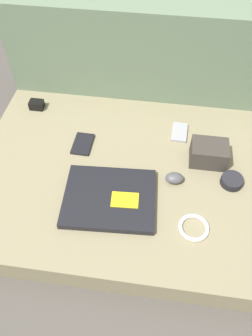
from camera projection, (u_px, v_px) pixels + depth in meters
name	position (u px, v px, depth m)	size (l,w,h in m)	color
ground_plane	(126.00, 189.00, 1.26)	(8.00, 8.00, 0.00)	#4C4742
couch_seat	(126.00, 180.00, 1.22)	(1.11, 0.80, 0.11)	#847A5B
couch_backrest	(142.00, 60.00, 1.38)	(1.11, 0.20, 0.49)	#60755B
laptop	(110.00, 198.00, 1.10)	(0.32, 0.26, 0.03)	black
computer_mouse	(174.00, 178.00, 1.14)	(0.07, 0.05, 0.04)	#4C4C51
speaker_puck	(232.00, 181.00, 1.14)	(0.08, 0.08, 0.03)	black
phone_silver	(83.00, 144.00, 1.26)	(0.07, 0.11, 0.01)	black
phone_black	(179.00, 132.00, 1.30)	(0.06, 0.10, 0.01)	#99999E
camera_pouch	(209.00, 153.00, 1.18)	(0.13, 0.10, 0.08)	#38332D
charger_brick	(37.00, 105.00, 1.38)	(0.06, 0.04, 0.04)	black
cable_coil	(194.00, 227.00, 1.03)	(0.10, 0.10, 0.01)	white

